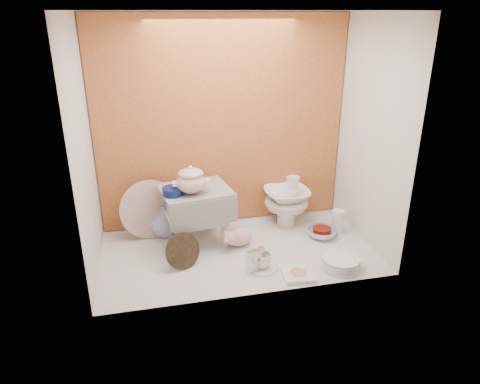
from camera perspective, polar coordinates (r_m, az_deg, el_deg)
The scene contains 17 objects.
ground at distance 2.98m, azimuth -0.29°, elevation -7.65°, with size 1.80×1.80×0.00m, color silver.
niche_shell at distance 2.82m, azimuth -1.14°, elevation 10.83°, with size 1.86×1.03×1.53m.
step_stool at distance 3.03m, azimuth -5.69°, elevation -3.06°, with size 0.45×0.39×0.40m, color silver, non-canonical shape.
soup_tureen at distance 2.84m, azimuth -6.40°, elevation 1.62°, with size 0.23×0.23×0.19m, color white, non-canonical shape.
cobalt_bowl at distance 2.86m, azimuth -8.72°, elevation 0.11°, with size 0.14×0.14×0.05m, color #091749.
floral_platter at distance 3.15m, azimuth -11.67°, elevation -2.21°, with size 0.42×0.10×0.42m, color silver, non-canonical shape.
blue_white_vase at distance 3.18m, azimuth -9.74°, elevation -3.69°, with size 0.21×0.21×0.22m, color white.
lacquer_tray at distance 2.78m, azimuth -7.46°, elevation -7.62°, with size 0.23×0.08×0.23m, color black, non-canonical shape.
mantel_clock at distance 2.73m, azimuth 2.01°, elevation -8.70°, with size 0.12×0.04×0.17m, color silver.
plush_pig at distance 3.01m, azimuth -0.26°, elevation -5.79°, with size 0.24×0.17×0.14m, color #E0AB9D.
teacup_saucer at distance 2.80m, azimuth 2.84°, elevation -9.79°, with size 0.19×0.19×0.01m, color white.
gold_rim_teacup at distance 2.77m, azimuth 2.86°, elevation -8.85°, with size 0.12×0.12×0.09m, color white.
lattice_dish at distance 2.74m, azimuth 7.58°, elevation -10.56°, with size 0.19×0.19×0.03m, color white.
dinner_plate_stack at distance 2.85m, azimuth 12.95°, elevation -8.94°, with size 0.25×0.25×0.07m, color white.
crystal_bowl at distance 3.20m, azimuth 10.58°, elevation -5.23°, with size 0.21×0.21×0.06m, color silver.
clear_glass_vase at distance 3.26m, azimuth 12.55°, elevation -3.77°, with size 0.09×0.09×0.17m, color silver.
porcelain_tower at distance 3.29m, azimuth 6.06°, elevation -1.11°, with size 0.33×0.33×0.38m, color white, non-canonical shape.
Camera 1 is at (-0.56, -2.52, 1.50)m, focal length 32.84 mm.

